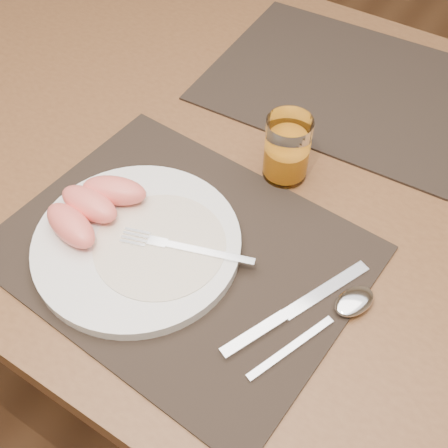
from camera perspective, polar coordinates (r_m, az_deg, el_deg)
ground at (r=1.48m, az=2.89°, el=-14.51°), size 5.00×5.00×0.00m
table at (r=0.91m, az=4.53°, el=3.09°), size 1.40×0.90×0.75m
placemat_near at (r=0.73m, az=-4.39°, el=-2.84°), size 0.47×0.38×0.00m
placemat_far at (r=1.00m, az=12.32°, el=13.71°), size 0.47×0.37×0.00m
plate at (r=0.74m, az=-8.81°, el=-2.00°), size 0.27×0.27×0.02m
plate_dressing at (r=0.72m, az=-6.54°, el=-2.09°), size 0.17×0.17×0.00m
fork at (r=0.72m, az=-4.96°, el=-2.23°), size 0.17×0.07×0.00m
knife at (r=0.68m, az=6.22°, el=-9.22°), size 0.10×0.21×0.01m
spoon at (r=0.69m, az=12.21°, el=-8.32°), size 0.09×0.19×0.01m
juice_glass at (r=0.80m, az=6.40°, el=7.37°), size 0.06×0.06×0.10m
grapefruit_wedges at (r=0.75m, az=-13.28°, el=1.76°), size 0.11×0.14×0.04m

